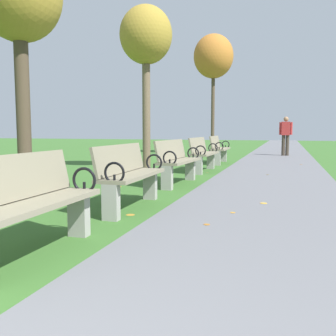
# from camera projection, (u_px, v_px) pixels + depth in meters

# --- Properties ---
(paved_walkway) EXTENTS (2.62, 44.00, 0.02)m
(paved_walkway) POSITION_uv_depth(u_px,v_px,m) (279.00, 154.00, 17.49)
(paved_walkway) COLOR slate
(paved_walkway) RESTS_ON ground
(park_bench_2) EXTENTS (0.48, 1.60, 0.90)m
(park_bench_2) POSITION_uv_depth(u_px,v_px,m) (28.00, 203.00, 3.26)
(park_bench_2) COLOR gray
(park_bench_2) RESTS_ON ground
(park_bench_3) EXTENTS (0.50, 1.61, 0.90)m
(park_bench_3) POSITION_uv_depth(u_px,v_px,m) (129.00, 174.00, 5.36)
(park_bench_3) COLOR gray
(park_bench_3) RESTS_ON ground
(park_bench_4) EXTENTS (0.55, 1.62, 0.90)m
(park_bench_4) POSITION_uv_depth(u_px,v_px,m) (177.00, 161.00, 7.70)
(park_bench_4) COLOR gray
(park_bench_4) RESTS_ON ground
(park_bench_5) EXTENTS (0.50, 1.61, 0.90)m
(park_bench_5) POSITION_uv_depth(u_px,v_px,m) (203.00, 153.00, 10.07)
(park_bench_5) COLOR gray
(park_bench_5) RESTS_ON ground
(park_bench_6) EXTENTS (0.51, 1.61, 0.90)m
(park_bench_6) POSITION_uv_depth(u_px,v_px,m) (219.00, 149.00, 12.49)
(park_bench_6) COLOR gray
(park_bench_6) RESTS_ON ground
(tree_3) EXTENTS (1.24, 1.24, 3.74)m
(tree_3) POSITION_uv_depth(u_px,v_px,m) (19.00, 0.00, 5.53)
(tree_3) COLOR #4C3D2D
(tree_3) RESTS_ON ground
(tree_4) EXTENTS (1.41, 1.41, 4.40)m
(tree_4) POSITION_uv_depth(u_px,v_px,m) (146.00, 38.00, 10.21)
(tree_4) COLOR brown
(tree_4) RESTS_ON ground
(tree_5) EXTENTS (1.72, 1.72, 5.23)m
(tree_5) POSITION_uv_depth(u_px,v_px,m) (213.00, 57.00, 16.61)
(tree_5) COLOR #4C3D2D
(tree_5) RESTS_ON ground
(pedestrian_walking) EXTENTS (0.53, 0.23, 1.62)m
(pedestrian_walking) POSITION_uv_depth(u_px,v_px,m) (286.00, 134.00, 15.92)
(pedestrian_walking) COLOR #3D3328
(pedestrian_walking) RESTS_ON paved_walkway
(scattered_leaves) EXTENTS (4.78, 16.63, 0.02)m
(scattered_leaves) POSITION_uv_depth(u_px,v_px,m) (158.00, 210.00, 5.20)
(scattered_leaves) COLOR #AD6B23
(scattered_leaves) RESTS_ON ground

